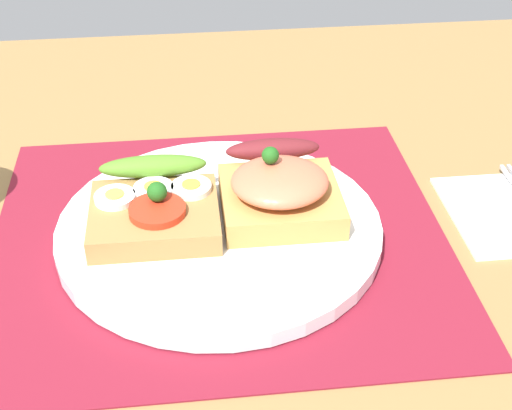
{
  "coord_description": "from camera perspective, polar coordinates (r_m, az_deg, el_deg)",
  "views": [
    {
      "loc": [
        -2.36,
        -47.3,
        36.37
      ],
      "look_at": [
        3.0,
        0.0,
        3.07
      ],
      "focal_mm": 50.85,
      "sensor_mm": 36.0,
      "label": 1
    }
  ],
  "objects": [
    {
      "name": "sandwich_salmon",
      "position": [
        0.59,
        1.85,
        1.31
      ],
      "size": [
        9.57,
        10.63,
        5.81
      ],
      "color": "#B68744",
      "rests_on": "plate"
    },
    {
      "name": "plate",
      "position": [
        0.59,
        -2.89,
        -1.88
      ],
      "size": [
        26.37,
        26.37,
        1.27
      ],
      "primitive_type": "cylinder",
      "color": "white",
      "rests_on": "placemat"
    },
    {
      "name": "sandwich_egg_tomato",
      "position": [
        0.58,
        -7.99,
        -0.19
      ],
      "size": [
        10.18,
        10.26,
        4.17
      ],
      "color": "olive",
      "rests_on": "plate"
    },
    {
      "name": "ground_plane",
      "position": [
        0.61,
        -2.82,
        -3.8
      ],
      "size": [
        120.0,
        90.0,
        3.2
      ],
      "primitive_type": "cube",
      "color": "olive"
    },
    {
      "name": "placemat",
      "position": [
        0.6,
        -2.87,
        -2.49
      ],
      "size": [
        36.97,
        33.47,
        0.3
      ],
      "primitive_type": "cube",
      "color": "maroon",
      "rests_on": "ground_plane"
    }
  ]
}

